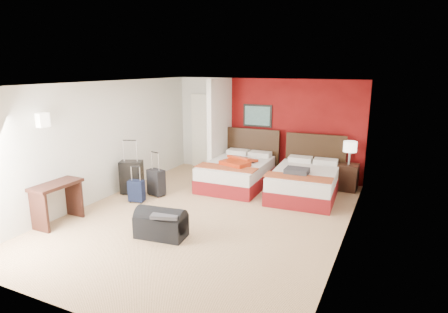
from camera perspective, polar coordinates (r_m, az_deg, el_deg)
The scene contains 17 objects.
ground at distance 7.35m, azimuth -2.52°, elevation -8.96°, with size 6.50×6.50×0.00m, color tan.
room_walls at distance 8.86m, azimuth -6.35°, elevation 3.35°, with size 5.02×6.52×2.50m.
red_accent_panel at distance 9.67m, azimuth 10.42°, elevation 4.02°, with size 3.50×0.04×2.50m, color maroon.
partition_wall at distance 9.70m, azimuth -0.61°, elevation 4.27°, with size 0.12×1.20×2.50m, color silver.
entry_door at distance 10.59m, azimuth -2.87°, elevation 3.80°, with size 0.82×0.06×2.05m, color silver.
bed_left at distance 9.04m, azimuth 1.90°, elevation -2.65°, with size 1.36×1.95×0.58m, color silver.
bed_right at distance 8.51m, azimuth 11.99°, elevation -4.00°, with size 1.35×1.93×0.58m, color white.
red_suitcase_open at distance 8.82m, azimuth 2.25°, elevation -0.73°, with size 0.63×0.87×0.11m, color #AD2D0E.
jacket_bundle at distance 8.15m, azimuth 10.93°, elevation -2.17°, with size 0.49×0.39×0.12m, color #36363A.
nightstand at distance 9.18m, azimuth 18.14°, elevation -2.98°, with size 0.44×0.44×0.61m, color black.
table_lamp at distance 9.04m, azimuth 18.40°, elevation 0.50°, with size 0.30×0.30×0.54m, color white.
suitcase_black at distance 8.70m, azimuth -13.72°, elevation -3.20°, with size 0.48×0.30×0.73m, color black.
suitcase_charcoal at distance 8.50m, azimuth -10.17°, elevation -4.01°, with size 0.38×0.23×0.56m, color black.
suitcase_navy at distance 8.20m, azimuth -13.03°, elevation -5.23°, with size 0.32×0.19×0.44m, color black.
duffel_bag at distance 6.52m, azimuth -9.46°, elevation -10.15°, with size 0.83×0.44×0.42m, color black.
jacket_draped at distance 6.31m, azimuth -8.67°, elevation -8.58°, with size 0.44×0.38×0.06m, color #3C3C41.
desk at distance 7.53m, azimuth -23.82°, elevation -6.47°, with size 0.46×0.92×0.77m, color #331611.
Camera 1 is at (3.19, -5.99, 2.80)m, focal length 30.34 mm.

